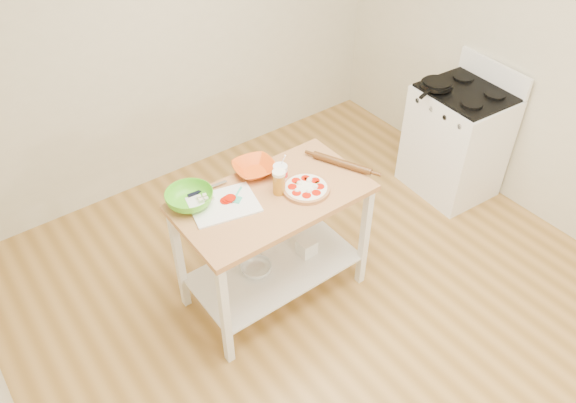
# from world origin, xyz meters

# --- Properties ---
(room_shell) EXTENTS (4.04, 4.54, 2.74)m
(room_shell) POSITION_xyz_m (0.00, 0.00, 1.35)
(room_shell) COLOR #B28341
(room_shell) RESTS_ON ground
(prep_island) EXTENTS (1.21, 0.66, 0.90)m
(prep_island) POSITION_xyz_m (-0.23, 0.54, 0.65)
(prep_island) COLOR #B77E4B
(prep_island) RESTS_ON ground
(gas_stove) EXTENTS (0.63, 0.72, 1.11)m
(gas_stove) POSITION_xyz_m (1.70, 0.63, 0.47)
(gas_stove) COLOR white
(gas_stove) RESTS_ON ground
(skillet) EXTENTS (0.38, 0.25, 0.03)m
(skillet) POSITION_xyz_m (1.53, 0.80, 0.98)
(skillet) COLOR black
(skillet) RESTS_ON gas_stove
(pizza) EXTENTS (0.30, 0.30, 0.05)m
(pizza) POSITION_xyz_m (-0.03, 0.46, 0.92)
(pizza) COLOR tan
(pizza) RESTS_ON prep_island
(cutting_board) EXTENTS (0.46, 0.38, 0.04)m
(cutting_board) POSITION_xyz_m (-0.52, 0.65, 0.91)
(cutting_board) COLOR white
(cutting_board) RESTS_ON prep_island
(spatula) EXTENTS (0.12, 0.13, 0.01)m
(spatula) POSITION_xyz_m (-0.41, 0.65, 0.92)
(spatula) COLOR #35BE99
(spatula) RESTS_ON cutting_board
(knife) EXTENTS (0.27, 0.04, 0.01)m
(knife) POSITION_xyz_m (-0.56, 0.82, 0.92)
(knife) COLOR silver
(knife) RESTS_ON cutting_board
(orange_bowl) EXTENTS (0.31, 0.31, 0.07)m
(orange_bowl) POSITION_xyz_m (-0.18, 0.80, 0.93)
(orange_bowl) COLOR #EB5510
(orange_bowl) RESTS_ON prep_island
(green_bowl) EXTENTS (0.34, 0.34, 0.09)m
(green_bowl) POSITION_xyz_m (-0.67, 0.77, 0.95)
(green_bowl) COLOR #51BD1F
(green_bowl) RESTS_ON prep_island
(beer_pint) EXTENTS (0.08, 0.08, 0.16)m
(beer_pint) POSITION_xyz_m (-0.18, 0.54, 0.98)
(beer_pint) COLOR #A96C1B
(beer_pint) RESTS_ON prep_island
(yogurt_tub) EXTENTS (0.09, 0.09, 0.20)m
(yogurt_tub) POSITION_xyz_m (-0.10, 0.64, 0.96)
(yogurt_tub) COLOR white
(yogurt_tub) RESTS_ON prep_island
(rolling_pin) EXTENTS (0.22, 0.39, 0.05)m
(rolling_pin) POSITION_xyz_m (0.31, 0.51, 0.92)
(rolling_pin) COLOR #573213
(rolling_pin) RESTS_ON prep_island
(shelf_glass_bowl) EXTENTS (0.27, 0.27, 0.07)m
(shelf_glass_bowl) POSITION_xyz_m (-0.35, 0.57, 0.29)
(shelf_glass_bowl) COLOR silver
(shelf_glass_bowl) RESTS_ON prep_island
(shelf_bin) EXTENTS (0.12, 0.12, 0.12)m
(shelf_bin) POSITION_xyz_m (0.03, 0.51, 0.32)
(shelf_bin) COLOR white
(shelf_bin) RESTS_ON prep_island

